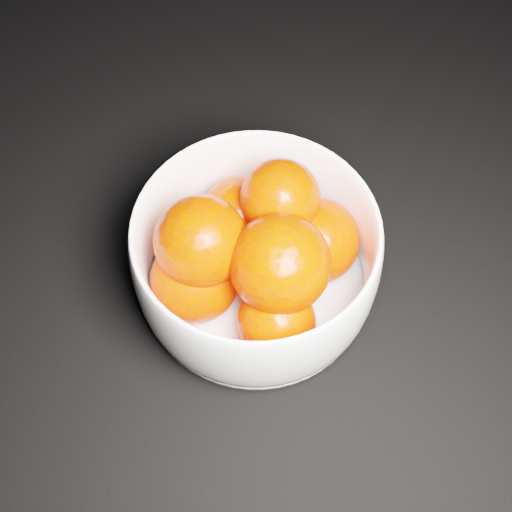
% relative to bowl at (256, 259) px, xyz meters
% --- Properties ---
extents(bowl, '(0.19, 0.19, 0.09)m').
position_rel_bowl_xyz_m(bowl, '(0.00, 0.00, 0.00)').
color(bowl, white).
rests_on(bowl, ground).
extents(orange_pile, '(0.14, 0.14, 0.11)m').
position_rel_bowl_xyz_m(orange_pile, '(-0.00, -0.00, 0.01)').
color(orange_pile, '#FF2700').
rests_on(orange_pile, bowl).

